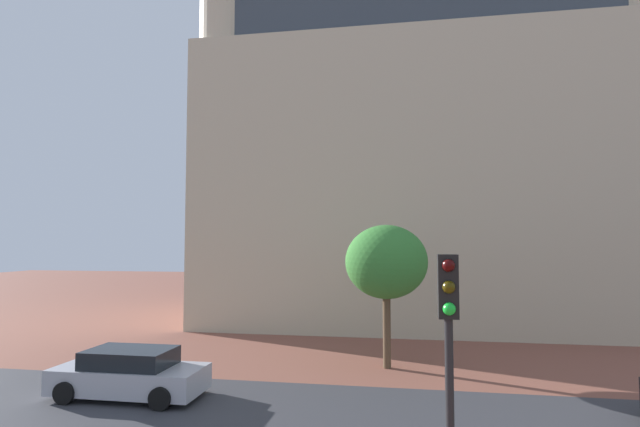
# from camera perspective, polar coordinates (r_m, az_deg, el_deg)

# --- Properties ---
(ground_plane) EXTENTS (120.00, 120.00, 0.00)m
(ground_plane) POSITION_cam_1_polar(r_m,az_deg,el_deg) (14.55, -0.53, -22.03)
(ground_plane) COLOR brown
(landmark_building) EXTENTS (24.70, 11.97, 35.60)m
(landmark_building) POSITION_cam_1_polar(r_m,az_deg,el_deg) (30.22, 11.01, 6.49)
(landmark_building) COLOR beige
(landmark_building) RESTS_ON ground_plane
(car_silver) EXTENTS (4.48, 2.04, 1.43)m
(car_silver) POSITION_cam_1_polar(r_m,az_deg,el_deg) (16.43, -21.42, -17.11)
(car_silver) COLOR #B2B2BC
(car_silver) RESTS_ON ground_plane
(traffic_light_pole) EXTENTS (0.28, 0.34, 4.46)m
(traffic_light_pole) POSITION_cam_1_polar(r_m,az_deg,el_deg) (7.29, 14.91, -15.23)
(traffic_light_pole) COLOR black
(traffic_light_pole) RESTS_ON ground_plane
(tree_curb_far) EXTENTS (3.08, 3.08, 5.31)m
(tree_curb_far) POSITION_cam_1_polar(r_m,az_deg,el_deg) (18.48, 7.78, -5.69)
(tree_curb_far) COLOR brown
(tree_curb_far) RESTS_ON ground_plane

